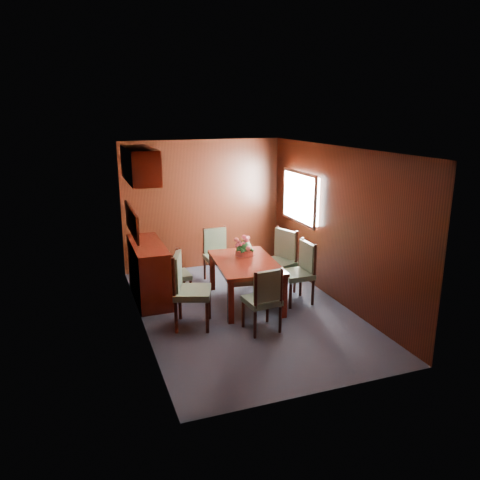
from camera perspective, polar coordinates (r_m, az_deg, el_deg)
name	(u,v)px	position (r m, az deg, el deg)	size (l,w,h in m)	color
ground	(245,311)	(7.10, 0.58, -8.62)	(4.50, 4.50, 0.00)	#363949
room_shell	(230,200)	(6.88, -1.17, 4.85)	(3.06, 4.52, 2.41)	black
sideboard	(149,271)	(7.55, -11.06, -3.74)	(0.48, 1.40, 0.90)	#370C06
dining_table	(245,267)	(7.19, 0.67, -3.30)	(1.04, 1.53, 0.68)	#370C06
chair_left_near	(186,286)	(6.45, -6.55, -5.57)	(0.62, 0.64, 1.07)	black
chair_left_far	(172,271)	(7.37, -8.29, -3.76)	(0.42, 0.44, 0.88)	black
chair_right_near	(301,269)	(7.31, 7.41, -3.48)	(0.45, 0.47, 0.98)	black
chair_right_far	(280,257)	(7.70, 4.96, -2.11)	(0.62, 0.63, 1.04)	black
chair_head	(264,297)	(6.27, 2.97, -6.91)	(0.48, 0.46, 0.92)	black
chair_foot	(217,252)	(8.18, -2.83, -1.44)	(0.46, 0.44, 0.94)	black
flower_centerpiece	(245,246)	(7.41, 0.57, -0.72)	(0.32, 0.32, 0.32)	#C3493B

